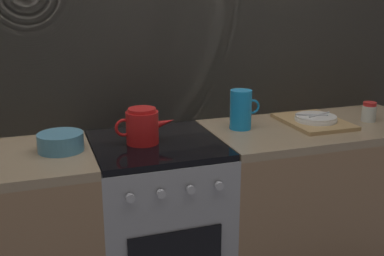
{
  "coord_description": "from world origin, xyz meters",
  "views": [
    {
      "loc": [
        -0.52,
        -2.03,
        1.57
      ],
      "look_at": [
        0.18,
        0.0,
        0.95
      ],
      "focal_mm": 43.87,
      "sensor_mm": 36.0,
      "label": 1
    }
  ],
  "objects_px": {
    "mixing_bowl": "(61,142)",
    "pitcher": "(241,110)",
    "kettle": "(142,126)",
    "spice_jar": "(369,112)",
    "stove_unit": "(158,229)",
    "dish_pile": "(314,120)"
  },
  "relations": [
    {
      "from": "mixing_bowl",
      "to": "spice_jar",
      "type": "height_order",
      "value": "spice_jar"
    },
    {
      "from": "pitcher",
      "to": "dish_pile",
      "type": "xyz_separation_m",
      "value": [
        0.41,
        -0.04,
        -0.08
      ]
    },
    {
      "from": "pitcher",
      "to": "spice_jar",
      "type": "distance_m",
      "value": 0.72
    },
    {
      "from": "pitcher",
      "to": "kettle",
      "type": "bearing_deg",
      "value": -172.22
    },
    {
      "from": "dish_pile",
      "to": "stove_unit",
      "type": "bearing_deg",
      "value": -178.01
    },
    {
      "from": "kettle",
      "to": "mixing_bowl",
      "type": "xyz_separation_m",
      "value": [
        -0.37,
        0.01,
        -0.04
      ]
    },
    {
      "from": "mixing_bowl",
      "to": "spice_jar",
      "type": "xyz_separation_m",
      "value": [
        1.61,
        -0.03,
        0.01
      ]
    },
    {
      "from": "pitcher",
      "to": "mixing_bowl",
      "type": "bearing_deg",
      "value": -176.09
    },
    {
      "from": "kettle",
      "to": "pitcher",
      "type": "relative_size",
      "value": 1.42
    },
    {
      "from": "mixing_bowl",
      "to": "dish_pile",
      "type": "bearing_deg",
      "value": 0.76
    },
    {
      "from": "pitcher",
      "to": "dish_pile",
      "type": "relative_size",
      "value": 0.5
    },
    {
      "from": "spice_jar",
      "to": "pitcher",
      "type": "bearing_deg",
      "value": 172.65
    },
    {
      "from": "kettle",
      "to": "spice_jar",
      "type": "relative_size",
      "value": 2.71
    },
    {
      "from": "kettle",
      "to": "mixing_bowl",
      "type": "relative_size",
      "value": 1.42
    },
    {
      "from": "kettle",
      "to": "stove_unit",
      "type": "bearing_deg",
      "value": -2.03
    },
    {
      "from": "pitcher",
      "to": "spice_jar",
      "type": "bearing_deg",
      "value": -7.35
    },
    {
      "from": "mixing_bowl",
      "to": "pitcher",
      "type": "bearing_deg",
      "value": 3.91
    },
    {
      "from": "stove_unit",
      "to": "spice_jar",
      "type": "xyz_separation_m",
      "value": [
        1.18,
        -0.02,
        0.5
      ]
    },
    {
      "from": "stove_unit",
      "to": "pitcher",
      "type": "height_order",
      "value": "pitcher"
    },
    {
      "from": "kettle",
      "to": "mixing_bowl",
      "type": "bearing_deg",
      "value": 178.28
    },
    {
      "from": "kettle",
      "to": "spice_jar",
      "type": "height_order",
      "value": "kettle"
    },
    {
      "from": "stove_unit",
      "to": "kettle",
      "type": "bearing_deg",
      "value": 177.97
    }
  ]
}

